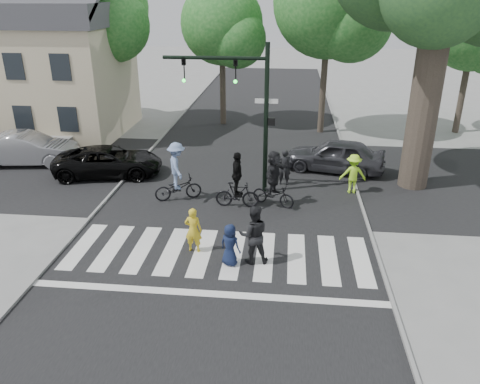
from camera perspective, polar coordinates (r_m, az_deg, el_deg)
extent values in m
plane|color=gray|center=(14.29, -3.29, -9.49)|extent=(120.00, 120.00, 0.00)
cube|color=black|center=(18.64, -0.89, -1.17)|extent=(10.00, 70.00, 0.01)
cube|color=black|center=(21.39, 0.05, 2.15)|extent=(70.00, 10.00, 0.01)
cube|color=gray|center=(19.82, -15.55, -0.38)|extent=(0.10, 70.00, 0.10)
cube|color=gray|center=(18.75, 14.62, -1.67)|extent=(0.10, 70.00, 0.10)
cube|color=silver|center=(16.35, -18.58, -6.21)|extent=(0.55, 3.00, 0.01)
cube|color=silver|center=(15.98, -15.29, -6.51)|extent=(0.55, 3.00, 0.01)
cube|color=silver|center=(15.66, -11.84, -6.79)|extent=(0.55, 3.00, 0.01)
cube|color=silver|center=(15.40, -8.26, -7.06)|extent=(0.55, 3.00, 0.01)
cube|color=silver|center=(15.20, -4.57, -7.31)|extent=(0.55, 3.00, 0.01)
cube|color=silver|center=(15.07, -0.79, -7.53)|extent=(0.55, 3.00, 0.01)
cube|color=silver|center=(15.00, 3.04, -7.72)|extent=(0.55, 3.00, 0.01)
cube|color=silver|center=(14.99, 6.89, -7.88)|extent=(0.55, 3.00, 0.01)
cube|color=silver|center=(15.06, 10.73, -8.01)|extent=(0.55, 3.00, 0.01)
cube|color=silver|center=(15.19, 14.53, -8.09)|extent=(0.55, 3.00, 0.01)
cube|color=silver|center=(13.31, -4.11, -12.24)|extent=(10.00, 0.30, 0.01)
cylinder|color=black|center=(18.67, 3.19, 8.60)|extent=(0.18, 0.18, 6.00)
cylinder|color=black|center=(18.41, -3.12, 16.01)|extent=(4.00, 0.14, 0.14)
imported|color=black|center=(18.37, -0.54, 14.61)|extent=(0.16, 0.20, 1.00)
sphere|color=#19E533|center=(18.32, -0.57, 13.32)|extent=(0.14, 0.14, 0.14)
imported|color=black|center=(18.70, -6.84, 14.61)|extent=(0.16, 0.20, 1.00)
sphere|color=#19E533|center=(18.64, -6.86, 13.33)|extent=(0.14, 0.14, 0.14)
cube|color=black|center=(18.66, 3.87, 8.58)|extent=(0.28, 0.18, 0.30)
cube|color=#FF660C|center=(18.66, 4.21, 8.57)|extent=(0.02, 0.14, 0.20)
cube|color=white|center=(18.48, 3.25, 11.00)|extent=(0.90, 0.04, 0.18)
cylinder|color=brown|center=(20.54, 21.54, 9.83)|extent=(1.20, 1.20, 7.00)
cylinder|color=brown|center=(20.02, 23.86, 17.94)|extent=(1.29, 1.74, 2.93)
cylinder|color=brown|center=(32.65, -24.22, 12.98)|extent=(0.36, 0.36, 5.95)
sphere|color=#1C6822|center=(32.33, -25.26, 18.87)|extent=(5.20, 5.20, 5.20)
sphere|color=#1C6822|center=(31.19, -23.99, 17.39)|extent=(3.64, 3.64, 3.64)
cylinder|color=brown|center=(30.01, -16.21, 13.79)|extent=(0.36, 0.36, 6.44)
sphere|color=#1C6822|center=(29.68, -17.05, 20.79)|extent=(5.80, 5.80, 5.80)
sphere|color=#1C6822|center=(28.50, -15.22, 19.05)|extent=(4.06, 4.06, 4.06)
cylinder|color=brown|center=(29.34, -2.13, 13.64)|extent=(0.36, 0.36, 5.60)
sphere|color=#1C6822|center=(28.98, -2.23, 19.88)|extent=(4.80, 4.80, 4.80)
sphere|color=#1C6822|center=(28.20, -0.38, 18.18)|extent=(3.36, 3.36, 3.36)
cylinder|color=brown|center=(27.76, 10.21, 13.91)|extent=(0.36, 0.36, 6.72)
sphere|color=#1C6822|center=(27.41, 10.82, 21.84)|extent=(6.00, 6.00, 6.00)
sphere|color=#1C6822|center=(26.67, 13.52, 19.53)|extent=(4.20, 4.20, 4.20)
cylinder|color=brown|center=(30.27, 25.61, 11.59)|extent=(0.36, 0.36, 5.46)
sphere|color=#1C6822|center=(29.91, 26.68, 17.41)|extent=(4.60, 4.60, 4.60)
cube|color=beige|center=(29.56, -21.97, 12.48)|extent=(8.00, 7.00, 6.00)
cube|color=#47474C|center=(29.20, -23.08, 19.39)|extent=(8.40, 7.40, 1.20)
cube|color=black|center=(26.80, -24.88, 8.17)|extent=(1.00, 0.06, 1.30)
cube|color=black|center=(26.33, -25.86, 13.60)|extent=(1.00, 0.06, 1.30)
cube|color=black|center=(25.67, -20.21, 8.31)|extent=(1.00, 0.06, 1.30)
cube|color=black|center=(25.18, -21.05, 14.01)|extent=(1.00, 0.06, 1.30)
cube|color=gray|center=(26.17, -21.86, 5.35)|extent=(2.00, 1.20, 0.80)
imported|color=gold|center=(14.94, -5.71, -4.63)|extent=(0.58, 0.41, 1.52)
imported|color=#131D3D|center=(14.21, -1.23, -6.46)|extent=(0.78, 0.66, 1.35)
imported|color=black|center=(14.21, 1.68, -5.21)|extent=(1.02, 0.86, 1.89)
imported|color=black|center=(18.82, -7.56, 0.48)|extent=(1.98, 1.31, 0.98)
imported|color=#738BB9|center=(18.48, -7.71, 3.17)|extent=(1.10, 1.39, 1.88)
imported|color=black|center=(18.01, -0.35, -0.32)|extent=(1.70, 0.49, 1.02)
imported|color=black|center=(17.70, -0.35, 2.13)|extent=(0.43, 1.03, 1.76)
imported|color=black|center=(18.21, 4.10, -0.28)|extent=(1.85, 1.26, 0.92)
imported|color=black|center=(17.87, 4.18, 2.30)|extent=(1.13, 1.71, 1.76)
imported|color=black|center=(21.92, -15.75, 3.61)|extent=(5.07, 3.01, 1.32)
imported|color=#A7A7AB|center=(24.66, -24.54, 4.80)|extent=(4.90, 2.30, 1.55)
imported|color=#303135|center=(22.04, 11.54, 4.40)|extent=(4.76, 2.76, 1.52)
imported|color=#B5FF2D|center=(19.74, 13.61, 2.17)|extent=(1.10, 0.66, 1.66)
imported|color=black|center=(20.10, 5.40, 3.04)|extent=(0.59, 0.40, 1.60)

